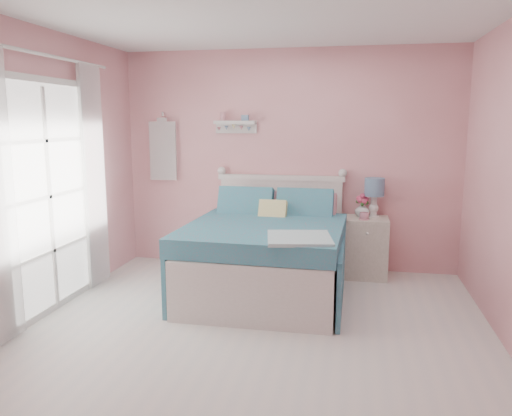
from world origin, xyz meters
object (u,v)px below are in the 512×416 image
(nightstand, at_px, (366,247))
(table_lamp, at_px, (374,190))
(teacup, at_px, (364,216))
(vase, at_px, (362,210))
(bed, at_px, (267,255))

(nightstand, relative_size, table_lamp, 1.53)
(teacup, bearing_deg, table_lamp, 60.69)
(nightstand, relative_size, vase, 4.02)
(nightstand, distance_m, vase, 0.43)
(table_lamp, bearing_deg, teacup, -119.31)
(bed, bearing_deg, table_lamp, 38.33)
(table_lamp, xyz_separation_m, vase, (-0.13, -0.02, -0.23))
(table_lamp, distance_m, teacup, 0.35)
(table_lamp, bearing_deg, vase, -169.52)
(teacup, bearing_deg, vase, 97.71)
(nightstand, bearing_deg, bed, -144.58)
(vase, bearing_deg, table_lamp, 10.48)
(nightstand, xyz_separation_m, vase, (-0.06, 0.06, 0.43))
(bed, bearing_deg, nightstand, 37.27)
(vase, bearing_deg, bed, -140.87)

